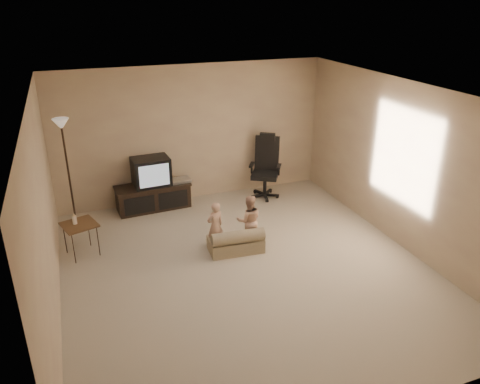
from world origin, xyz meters
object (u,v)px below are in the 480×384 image
object	(u,v)px
tv_stand	(153,188)
side_table	(79,225)
office_chair	(266,175)
toddler_right	(249,220)
child_sofa	(236,242)
toddler_left	(215,226)
floor_lamp	(65,150)

from	to	relation	value
tv_stand	side_table	bearing A→B (deg)	-139.94
office_chair	side_table	size ratio (longest dim) A/B	1.75
office_chair	toddler_right	distance (m)	1.93
side_table	office_chair	bearing A→B (deg)	17.32
tv_stand	office_chair	distance (m)	2.13
tv_stand	child_sofa	world-z (taller)	tv_stand
side_table	toddler_left	xyz separation A→B (m)	(1.93, -0.53, -0.11)
toddler_left	office_chair	bearing A→B (deg)	-150.07
office_chair	child_sofa	size ratio (longest dim) A/B	1.43
side_table	child_sofa	size ratio (longest dim) A/B	0.82
office_chair	floor_lamp	xyz separation A→B (m)	(-3.49, -0.17, 0.93)
tv_stand	toddler_left	bearing A→B (deg)	-74.51
side_table	toddler_right	world-z (taller)	toddler_right
child_sofa	toddler_left	xyz separation A→B (m)	(-0.27, 0.20, 0.22)
office_chair	toddler_left	distance (m)	2.21
child_sofa	office_chair	bearing A→B (deg)	59.45
tv_stand	side_table	xyz separation A→B (m)	(-1.32, -1.25, 0.09)
side_table	floor_lamp	distance (m)	1.26
child_sofa	toddler_left	world-z (taller)	toddler_left
side_table	floor_lamp	world-z (taller)	floor_lamp
child_sofa	toddler_left	distance (m)	0.40
floor_lamp	toddler_right	xyz separation A→B (m)	(2.51, -1.48, -0.96)
tv_stand	toddler_left	xyz separation A→B (m)	(0.61, -1.78, -0.01)
tv_stand	floor_lamp	world-z (taller)	floor_lamp
office_chair	toddler_right	xyz separation A→B (m)	(-0.99, -1.65, -0.02)
office_chair	toddler_left	bearing A→B (deg)	-102.19
floor_lamp	side_table	bearing A→B (deg)	-86.92
floor_lamp	toddler_left	world-z (taller)	floor_lamp
toddler_left	toddler_right	bearing A→B (deg)	158.08
tv_stand	side_table	size ratio (longest dim) A/B	1.99
floor_lamp	child_sofa	bearing A→B (deg)	-36.09
floor_lamp	toddler_right	size ratio (longest dim) A/B	2.30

